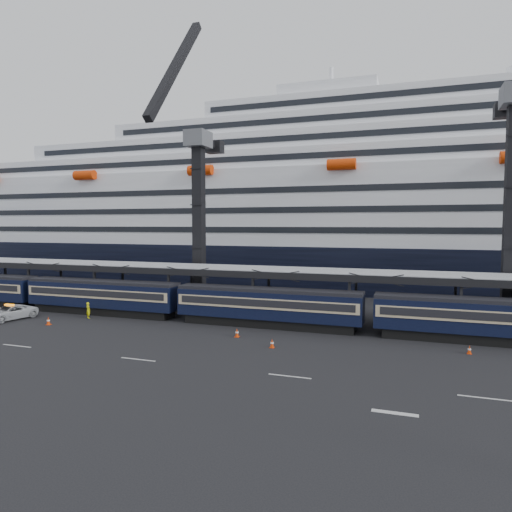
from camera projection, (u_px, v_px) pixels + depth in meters
name	position (u px, v px, depth m)	size (l,w,h in m)	color
ground	(329.00, 362.00, 34.18)	(260.00, 260.00, 0.00)	black
lane_markings	(453.00, 402.00, 26.60)	(111.00, 4.27, 0.02)	beige
train	(300.00, 307.00, 44.97)	(133.05, 3.00, 4.05)	black
canopy	(353.00, 274.00, 47.02)	(130.00, 6.25, 5.53)	gray
cruise_ship	(371.00, 212.00, 77.06)	(214.09, 28.84, 34.00)	black
crane_dark_near	(197.00, 212.00, 57.37)	(4.50, 17.75, 35.08)	#54565C
pickup_truck	(10.00, 313.00, 49.46)	(2.57, 5.57, 1.55)	silver
worker	(88.00, 310.00, 50.25)	(0.65, 0.42, 1.77)	#DCDE0B
traffic_cone_b	(48.00, 321.00, 46.95)	(0.43, 0.43, 0.86)	red
traffic_cone_c	(237.00, 333.00, 41.88)	(0.41, 0.41, 0.82)	red
traffic_cone_d	(272.00, 343.00, 38.24)	(0.39, 0.39, 0.78)	red
traffic_cone_e	(469.00, 350.00, 36.44)	(0.35, 0.35, 0.70)	red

